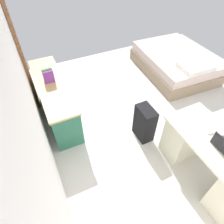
{
  "coord_description": "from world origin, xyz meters",
  "views": [
    {
      "loc": [
        -1.96,
        2.0,
        2.79
      ],
      "look_at": [
        -0.01,
        1.08,
        0.6
      ],
      "focal_mm": 31.83,
      "sensor_mm": 36.0,
      "label": 1
    }
  ],
  "objects_px": {
    "desk": "(210,161)",
    "figurine_small": "(46,71)",
    "computer_mouse": "(210,132)",
    "bed": "(175,63)",
    "suitcase_black": "(144,123)",
    "credenza": "(55,99)"
  },
  "relations": [
    {
      "from": "credenza",
      "to": "bed",
      "type": "height_order",
      "value": "credenza"
    },
    {
      "from": "bed",
      "to": "suitcase_black",
      "type": "bearing_deg",
      "value": 128.78
    },
    {
      "from": "bed",
      "to": "figurine_small",
      "type": "height_order",
      "value": "figurine_small"
    },
    {
      "from": "desk",
      "to": "suitcase_black",
      "type": "relative_size",
      "value": 2.25
    },
    {
      "from": "desk",
      "to": "figurine_small",
      "type": "relative_size",
      "value": 13.1
    },
    {
      "from": "suitcase_black",
      "to": "computer_mouse",
      "type": "distance_m",
      "value": 1.03
    },
    {
      "from": "computer_mouse",
      "to": "figurine_small",
      "type": "relative_size",
      "value": 0.91
    },
    {
      "from": "credenza",
      "to": "figurine_small",
      "type": "relative_size",
      "value": 16.36
    },
    {
      "from": "desk",
      "to": "suitcase_black",
      "type": "xyz_separation_m",
      "value": [
        1.02,
        0.4,
        -0.07
      ]
    },
    {
      "from": "bed",
      "to": "computer_mouse",
      "type": "relative_size",
      "value": 19.81
    },
    {
      "from": "suitcase_black",
      "to": "bed",
      "type": "bearing_deg",
      "value": -51.06
    },
    {
      "from": "suitcase_black",
      "to": "credenza",
      "type": "bearing_deg",
      "value": 45.67
    },
    {
      "from": "desk",
      "to": "bed",
      "type": "distance_m",
      "value": 2.75
    },
    {
      "from": "computer_mouse",
      "to": "credenza",
      "type": "bearing_deg",
      "value": 39.09
    },
    {
      "from": "suitcase_black",
      "to": "figurine_small",
      "type": "distance_m",
      "value": 1.96
    },
    {
      "from": "bed",
      "to": "desk",
      "type": "bearing_deg",
      "value": 151.2
    },
    {
      "from": "suitcase_black",
      "to": "figurine_small",
      "type": "relative_size",
      "value": 5.83
    },
    {
      "from": "computer_mouse",
      "to": "figurine_small",
      "type": "xyz_separation_m",
      "value": [
        2.3,
        1.62,
        0.01
      ]
    },
    {
      "from": "computer_mouse",
      "to": "desk",
      "type": "bearing_deg",
      "value": 171.46
    },
    {
      "from": "credenza",
      "to": "suitcase_black",
      "type": "relative_size",
      "value": 2.81
    },
    {
      "from": "credenza",
      "to": "bed",
      "type": "distance_m",
      "value": 2.92
    },
    {
      "from": "credenza",
      "to": "computer_mouse",
      "type": "bearing_deg",
      "value": -140.82
    }
  ]
}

